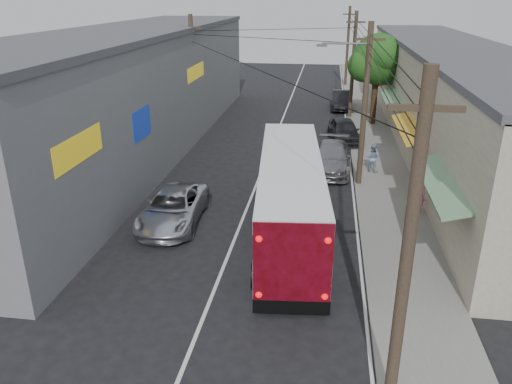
% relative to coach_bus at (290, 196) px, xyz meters
% --- Properties ---
extents(ground, '(120.00, 120.00, 0.00)m').
position_rel_coach_bus_xyz_m(ground, '(-2.13, -6.84, -1.69)').
color(ground, black).
rests_on(ground, ground).
extents(sidewalk, '(3.00, 80.00, 0.12)m').
position_rel_coach_bus_xyz_m(sidewalk, '(4.37, 13.16, -1.63)').
color(sidewalk, slate).
rests_on(sidewalk, ground).
extents(building_right, '(7.09, 40.00, 6.25)m').
position_rel_coach_bus_xyz_m(building_right, '(8.86, 15.16, 1.47)').
color(building_right, beige).
rests_on(building_right, ground).
extents(building_left, '(7.20, 36.00, 7.25)m').
position_rel_coach_bus_xyz_m(building_left, '(-10.63, 11.15, 1.97)').
color(building_left, slate).
rests_on(building_left, ground).
extents(utility_poles, '(11.80, 45.28, 8.00)m').
position_rel_coach_bus_xyz_m(utility_poles, '(1.00, 13.48, 2.44)').
color(utility_poles, '#473828').
rests_on(utility_poles, ground).
extents(street_tree, '(4.40, 4.00, 6.60)m').
position_rel_coach_bus_xyz_m(street_tree, '(4.74, 19.17, 2.99)').
color(street_tree, '#3F2B19').
rests_on(street_tree, ground).
extents(coach_bus, '(3.41, 11.45, 3.25)m').
position_rel_coach_bus_xyz_m(coach_bus, '(0.00, 0.00, 0.00)').
color(coach_bus, white).
rests_on(coach_bus, ground).
extents(jeepney, '(2.54, 5.18, 1.42)m').
position_rel_coach_bus_xyz_m(jeepney, '(-5.00, 0.39, -0.98)').
color(jeepney, silver).
rests_on(jeepney, ground).
extents(parked_suv, '(2.33, 5.22, 1.49)m').
position_rel_coach_bus_xyz_m(parked_suv, '(1.67, 8.27, -0.94)').
color(parked_suv, gray).
rests_on(parked_suv, ground).
extents(parked_car_mid, '(2.38, 4.65, 1.51)m').
position_rel_coach_bus_xyz_m(parked_car_mid, '(2.47, 14.23, -0.93)').
color(parked_car_mid, '#26272C').
rests_on(parked_car_mid, ground).
extents(parked_car_far, '(1.68, 4.60, 1.51)m').
position_rel_coach_bus_xyz_m(parked_car_far, '(2.47, 24.45, -0.93)').
color(parked_car_far, black).
rests_on(parked_car_far, ground).
extents(pedestrian_near, '(0.61, 0.40, 1.65)m').
position_rel_coach_bus_xyz_m(pedestrian_near, '(5.47, 2.84, -0.74)').
color(pedestrian_near, pink).
rests_on(pedestrian_near, sidewalk).
extents(pedestrian_far, '(0.90, 0.80, 1.54)m').
position_rel_coach_bus_xyz_m(pedestrian_far, '(3.85, 8.07, -0.79)').
color(pedestrian_far, '#88A2C7').
rests_on(pedestrian_far, sidewalk).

